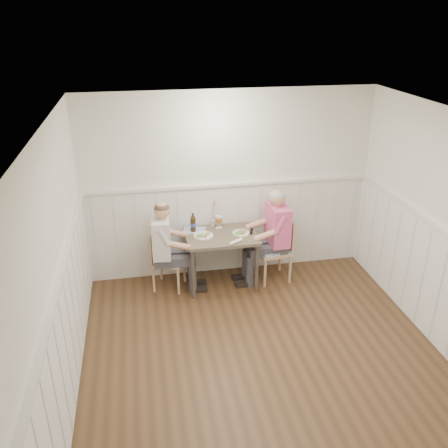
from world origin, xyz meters
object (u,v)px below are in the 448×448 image
at_px(dining_table, 221,241).
at_px(man_in_pink, 274,243).
at_px(diner_cream, 165,254).
at_px(chair_right, 277,247).
at_px(chair_left, 165,257).
at_px(beer_bottle, 193,223).
at_px(grass_vase, 213,213).

distance_m(dining_table, man_in_pink, 0.74).
xyz_separation_m(dining_table, diner_cream, (-0.76, -0.03, -0.10)).
bearing_deg(diner_cream, chair_right, 1.27).
height_order(chair_right, chair_left, chair_right).
bearing_deg(diner_cream, beer_bottle, 27.76).
height_order(diner_cream, beer_bottle, diner_cream).
bearing_deg(man_in_pink, beer_bottle, 169.70).
distance_m(chair_left, beer_bottle, 0.59).
relative_size(man_in_pink, diner_cream, 1.05).
height_order(chair_right, grass_vase, grass_vase).
bearing_deg(grass_vase, man_in_pink, -22.27).
height_order(dining_table, chair_left, chair_left).
height_order(chair_left, grass_vase, grass_vase).
xyz_separation_m(dining_table, man_in_pink, (0.74, -0.02, -0.07)).
relative_size(dining_table, chair_left, 1.13).
relative_size(chair_right, chair_left, 1.08).
xyz_separation_m(beer_bottle, grass_vase, (0.29, 0.13, 0.08)).
distance_m(man_in_pink, beer_bottle, 1.15).
xyz_separation_m(man_in_pink, beer_bottle, (-1.09, 0.20, 0.29)).
bearing_deg(grass_vase, beer_bottle, -155.89).
bearing_deg(beer_bottle, chair_left, -163.50).
xyz_separation_m(dining_table, chair_left, (-0.77, 0.06, -0.19)).
distance_m(diner_cream, beer_bottle, 0.56).
distance_m(chair_right, beer_bottle, 1.22).
bearing_deg(beer_bottle, dining_table, -26.88).
xyz_separation_m(man_in_pink, grass_vase, (-0.80, 0.33, 0.37)).
height_order(chair_right, diner_cream, diner_cream).
xyz_separation_m(chair_left, diner_cream, (0.01, -0.09, 0.09)).
bearing_deg(dining_table, diner_cream, -177.51).
relative_size(chair_left, beer_bottle, 3.13).
bearing_deg(man_in_pink, dining_table, 178.58).
bearing_deg(dining_table, chair_left, 175.68).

